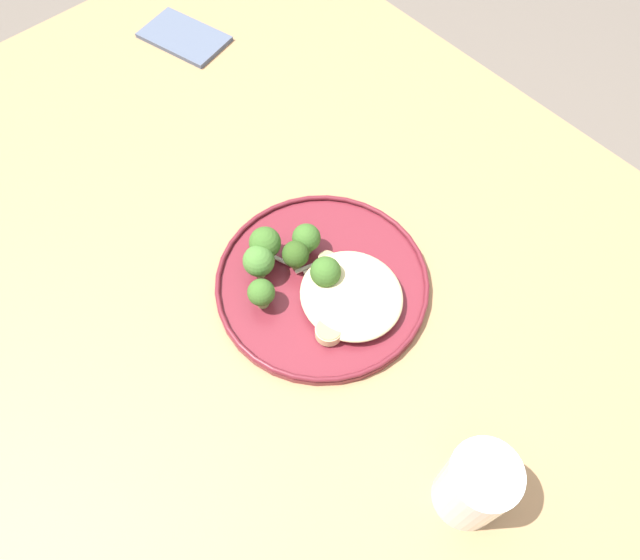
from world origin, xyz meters
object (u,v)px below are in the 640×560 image
(broccoli_floret_left_leaning, at_px, (259,261))
(water_glass, at_px, (473,487))
(broccoli_floret_rear_charred, at_px, (261,293))
(seared_scallop_on_noodles, at_px, (376,299))
(seared_scallop_center_golden, at_px, (320,296))
(broccoli_floret_front_edge, at_px, (296,255))
(folded_napkin, at_px, (184,37))
(seared_scallop_half_hidden, at_px, (343,300))
(seared_scallop_tiny_bay, at_px, (327,260))
(seared_scallop_rear_pale, at_px, (329,331))
(seared_scallop_right_edge, at_px, (333,311))
(seared_scallop_front_small, at_px, (363,285))
(broccoli_floret_near_rim, at_px, (306,238))
(broccoli_floret_tall_stalk, at_px, (265,243))
(dinner_plate, at_px, (320,284))
(broccoli_floret_right_tilted, at_px, (325,273))

(broccoli_floret_left_leaning, bearing_deg, water_glass, -1.32)
(broccoli_floret_rear_charred, height_order, water_glass, water_glass)
(broccoli_floret_rear_charred, bearing_deg, seared_scallop_on_noodles, 48.73)
(seared_scallop_center_golden, relative_size, broccoli_floret_front_edge, 0.58)
(folded_napkin, bearing_deg, broccoli_floret_rear_charred, -24.64)
(seared_scallop_on_noodles, distance_m, folded_napkin, 0.62)
(seared_scallop_half_hidden, relative_size, broccoli_floret_left_leaning, 0.61)
(seared_scallop_tiny_bay, bearing_deg, broccoli_floret_front_edge, -125.70)
(folded_napkin, bearing_deg, seared_scallop_rear_pale, -18.41)
(seared_scallop_center_golden, height_order, seared_scallop_right_edge, seared_scallop_right_edge)
(seared_scallop_front_small, bearing_deg, broccoli_floret_near_rim, -171.32)
(seared_scallop_center_golden, relative_size, broccoli_floret_tall_stalk, 0.47)
(seared_scallop_half_hidden, bearing_deg, broccoli_floret_left_leaning, -154.08)
(seared_scallop_right_edge, distance_m, broccoli_floret_rear_charred, 0.10)
(dinner_plate, bearing_deg, seared_scallop_tiny_bay, 121.79)
(seared_scallop_rear_pale, distance_m, broccoli_floret_front_edge, 0.12)
(seared_scallop_tiny_bay, relative_size, seared_scallop_half_hidden, 0.70)
(seared_scallop_right_edge, bearing_deg, broccoli_floret_right_tilted, 150.99)
(seared_scallop_front_small, xyz_separation_m, broccoli_floret_near_rim, (-0.10, -0.01, 0.02))
(broccoli_floret_front_edge, relative_size, broccoli_floret_right_tilted, 0.88)
(dinner_plate, relative_size, broccoli_floret_rear_charred, 5.94)
(seared_scallop_tiny_bay, xyz_separation_m, seared_scallop_on_noodles, (0.09, 0.01, 0.00))
(broccoli_floret_tall_stalk, height_order, water_glass, water_glass)
(dinner_plate, distance_m, seared_scallop_center_golden, 0.03)
(seared_scallop_on_noodles, height_order, broccoli_floret_rear_charred, broccoli_floret_rear_charred)
(seared_scallop_on_noodles, bearing_deg, seared_scallop_tiny_bay, -175.95)
(broccoli_floret_rear_charred, xyz_separation_m, water_glass, (0.34, 0.02, 0.01))
(broccoli_floret_front_edge, distance_m, broccoli_floret_near_rim, 0.03)
(seared_scallop_half_hidden, xyz_separation_m, seared_scallop_front_small, (0.00, 0.04, 0.00))
(folded_napkin, bearing_deg, seared_scallop_half_hidden, -15.08)
(seared_scallop_half_hidden, relative_size, broccoli_floret_rear_charred, 0.71)
(dinner_plate, distance_m, broccoli_floret_front_edge, 0.05)
(seared_scallop_tiny_bay, bearing_deg, seared_scallop_center_golden, -51.70)
(seared_scallop_tiny_bay, bearing_deg, broccoli_floret_tall_stalk, -137.37)
(seared_scallop_on_noodles, relative_size, broccoli_floret_rear_charred, 0.60)
(broccoli_floret_front_edge, bearing_deg, seared_scallop_on_noodles, 19.79)
(seared_scallop_on_noodles, xyz_separation_m, water_glass, (0.24, -0.09, 0.03))
(seared_scallop_rear_pale, relative_size, seared_scallop_front_small, 1.14)
(broccoli_floret_near_rim, bearing_deg, seared_scallop_right_edge, -22.46)
(broccoli_floret_rear_charred, bearing_deg, broccoli_floret_tall_stalk, 136.33)
(seared_scallop_center_golden, bearing_deg, broccoli_floret_near_rim, 151.48)
(seared_scallop_tiny_bay, distance_m, broccoli_floret_right_tilted, 0.04)
(seared_scallop_right_edge, xyz_separation_m, folded_napkin, (-0.59, 0.18, -0.02))
(seared_scallop_center_golden, bearing_deg, seared_scallop_half_hidden, 35.08)
(dinner_plate, height_order, broccoli_floret_near_rim, broccoli_floret_near_rim)
(seared_scallop_front_small, height_order, broccoli_floret_tall_stalk, broccoli_floret_tall_stalk)
(seared_scallop_half_hidden, bearing_deg, water_glass, -12.63)
(dinner_plate, relative_size, seared_scallop_right_edge, 11.79)
(dinner_plate, xyz_separation_m, broccoli_floret_rear_charred, (-0.03, -0.08, 0.03))
(seared_scallop_center_golden, bearing_deg, broccoli_floret_left_leaning, -157.24)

